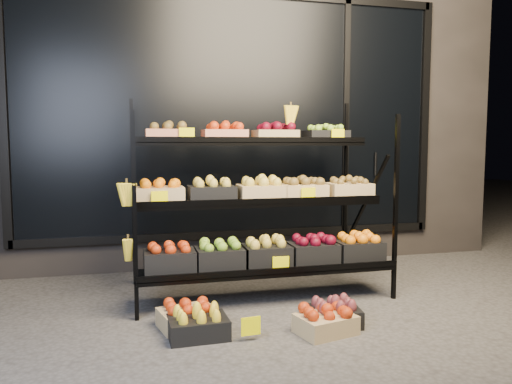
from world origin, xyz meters
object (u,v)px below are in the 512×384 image
object	(u,v)px
display_rack	(259,201)
floor_crate_left	(187,314)
floor_crate_midright	(326,320)
floor_crate_midleft	(198,324)

from	to	relation	value
display_rack	floor_crate_left	distance (m)	1.17
display_rack	floor_crate_midright	bearing A→B (deg)	-78.41
floor_crate_midleft	floor_crate_midright	size ratio (longest dim) A/B	0.93
display_rack	floor_crate_midleft	distance (m)	1.27
display_rack	floor_crate_midright	size ratio (longest dim) A/B	5.15
display_rack	floor_crate_midright	xyz separation A→B (m)	(0.20, -0.99, -0.70)
display_rack	floor_crate_midright	world-z (taller)	display_rack
floor_crate_left	floor_crate_midleft	size ratio (longest dim) A/B	1.09
floor_crate_midright	display_rack	bearing A→B (deg)	87.63
display_rack	floor_crate_midleft	bearing A→B (deg)	-126.55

